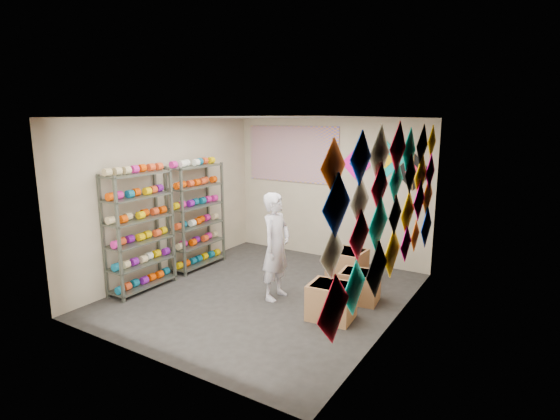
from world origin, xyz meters
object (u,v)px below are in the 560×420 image
Objects in this scene: shelf_rack_back at (196,216)px; shopkeeper at (276,246)px; carton_a at (331,301)px; carton_b at (359,286)px; shelf_rack_front at (140,232)px; carton_c at (347,266)px.

shopkeeper is at bearing -12.98° from shelf_rack_back.
shelf_rack_back reaches higher than carton_a.
carton_b is at bearing 77.17° from carton_a.
shelf_rack_front is at bearing -173.67° from carton_a.
shelf_rack_back is 2.06m from shopkeeper.
carton_a is at bearing -104.95° from carton_b.
carton_a is 1.52m from carton_c.
carton_c reaches higher than carton_a.
shelf_rack_back is 3.18× the size of carton_c.
shelf_rack_front is 3.50m from carton_b.
carton_a is at bearing -12.63° from shelf_rack_back.
shelf_rack_back reaches higher than shopkeeper.
carton_a is (3.03, 0.62, -0.70)m from shelf_rack_front.
shopkeeper is (2.00, 0.84, -0.14)m from shelf_rack_front.
carton_b is at bearing 23.82° from shelf_rack_front.
carton_b is (3.13, 1.38, -0.72)m from shelf_rack_front.
shopkeeper reaches higher than carton_c.
shelf_rack_back is at bearing -161.16° from carton_c.
shelf_rack_front and shelf_rack_back have the same top height.
carton_a is (3.03, -0.68, -0.70)m from shelf_rack_back.
carton_c is at bearing 99.72° from carton_a.
carton_c is (-0.39, 1.47, 0.01)m from carton_a.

